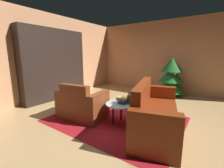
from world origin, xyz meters
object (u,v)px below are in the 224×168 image
object	(u,v)px
bookshelf_unit	(58,66)
book_stack_on_table	(123,100)
decorated_tree	(171,76)
armchair_red	(82,105)
coffee_table	(120,106)
couch_red	(154,114)
bottle_on_table	(129,99)

from	to	relation	value
bookshelf_unit	book_stack_on_table	bearing A→B (deg)	-8.91
bookshelf_unit	decorated_tree	bearing A→B (deg)	38.53
armchair_red	decorated_tree	xyz separation A→B (m)	(1.17, 3.14, 0.40)
book_stack_on_table	coffee_table	bearing A→B (deg)	-136.87
coffee_table	decorated_tree	bearing A→B (deg)	83.68
couch_red	decorated_tree	xyz separation A→B (m)	(-0.37, 2.72, 0.38)
couch_red	bottle_on_table	distance (m)	0.59
armchair_red	decorated_tree	size ratio (longest dim) A/B	0.83
bookshelf_unit	couch_red	xyz separation A→B (m)	(3.38, -0.32, -0.77)
armchair_red	couch_red	world-z (taller)	couch_red
bottle_on_table	bookshelf_unit	bearing A→B (deg)	172.75
couch_red	bottle_on_table	world-z (taller)	couch_red
coffee_table	decorated_tree	world-z (taller)	decorated_tree
coffee_table	bottle_on_table	size ratio (longest dim) A/B	2.63
couch_red	bottle_on_table	xyz separation A→B (m)	(-0.55, -0.04, 0.21)
couch_red	coffee_table	distance (m)	0.70
bookshelf_unit	book_stack_on_table	xyz separation A→B (m)	(2.73, -0.43, -0.58)
decorated_tree	coffee_table	bearing A→B (deg)	-96.32
bookshelf_unit	armchair_red	distance (m)	2.13
armchair_red	bottle_on_table	distance (m)	1.09
bookshelf_unit	book_stack_on_table	world-z (taller)	bookshelf_unit
bottle_on_table	decorated_tree	bearing A→B (deg)	86.29
couch_red	bottle_on_table	bearing A→B (deg)	-176.10
coffee_table	bottle_on_table	distance (m)	0.22
book_stack_on_table	bottle_on_table	bearing A→B (deg)	33.06
couch_red	book_stack_on_table	xyz separation A→B (m)	(-0.65, -0.10, 0.19)
book_stack_on_table	bottle_on_table	distance (m)	0.13
bookshelf_unit	armchair_red	size ratio (longest dim) A/B	1.99
coffee_table	book_stack_on_table	size ratio (longest dim) A/B	2.79
couch_red	bookshelf_unit	bearing A→B (deg)	174.55
book_stack_on_table	decorated_tree	bearing A→B (deg)	84.29
armchair_red	bottle_on_table	xyz separation A→B (m)	(1.00, 0.38, 0.22)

